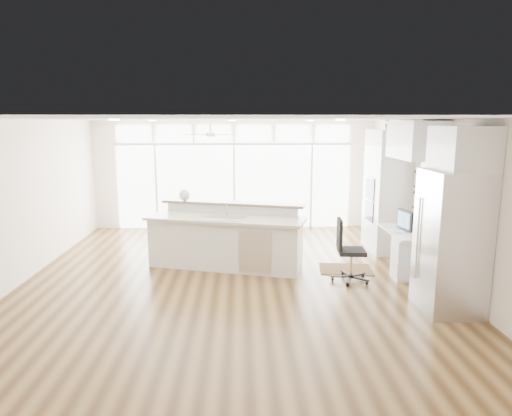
{
  "coord_description": "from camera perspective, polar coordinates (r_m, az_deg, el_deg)",
  "views": [
    {
      "loc": [
        0.17,
        -7.44,
        2.65
      ],
      "look_at": [
        0.44,
        0.6,
        1.13
      ],
      "focal_mm": 32.0,
      "sensor_mm": 36.0,
      "label": 1
    }
  ],
  "objects": [
    {
      "name": "floor",
      "position": [
        7.9,
        -3.06,
        -9.0
      ],
      "size": [
        7.0,
        8.0,
        0.02
      ],
      "primitive_type": "cube",
      "color": "#472F16",
      "rests_on": "ground"
    },
    {
      "name": "ceiling",
      "position": [
        7.44,
        -3.27,
        11.05
      ],
      "size": [
        7.0,
        8.0,
        0.02
      ],
      "primitive_type": "cube",
      "color": "white",
      "rests_on": "wall_back"
    },
    {
      "name": "wall_back",
      "position": [
        11.51,
        -2.75,
        4.18
      ],
      "size": [
        7.0,
        0.04,
        2.7
      ],
      "primitive_type": "cube",
      "color": "white",
      "rests_on": "floor"
    },
    {
      "name": "wall_front",
      "position": [
        3.68,
        -4.46,
        -10.0
      ],
      "size": [
        7.0,
        0.04,
        2.7
      ],
      "primitive_type": "cube",
      "color": "white",
      "rests_on": "floor"
    },
    {
      "name": "wall_left",
      "position": [
        8.39,
        -27.79,
        0.53
      ],
      "size": [
        0.04,
        8.0,
        2.7
      ],
      "primitive_type": "cube",
      "color": "white",
      "rests_on": "floor"
    },
    {
      "name": "wall_right",
      "position": [
        8.25,
        21.93,
        0.84
      ],
      "size": [
        0.04,
        8.0,
        2.7
      ],
      "primitive_type": "cube",
      "color": "white",
      "rests_on": "floor"
    },
    {
      "name": "glass_wall",
      "position": [
        11.49,
        -2.74,
        2.66
      ],
      "size": [
        5.8,
        0.06,
        2.08
      ],
      "primitive_type": "cube",
      "color": "silver",
      "rests_on": "wall_back"
    },
    {
      "name": "transom_row",
      "position": [
        11.38,
        -2.8,
        9.3
      ],
      "size": [
        5.9,
        0.06,
        0.4
      ],
      "primitive_type": "cube",
      "color": "silver",
      "rests_on": "wall_back"
    },
    {
      "name": "desk_window",
      "position": [
        8.48,
        20.96,
        2.52
      ],
      "size": [
        0.04,
        0.85,
        0.85
      ],
      "primitive_type": "cube",
      "color": "silver",
      "rests_on": "wall_right"
    },
    {
      "name": "ceiling_fan",
      "position": [
        10.26,
        -5.73,
        9.67
      ],
      "size": [
        1.16,
        1.16,
        0.32
      ],
      "primitive_type": "cube",
      "color": "silver",
      "rests_on": "ceiling"
    },
    {
      "name": "recessed_lights",
      "position": [
        7.64,
        -3.23,
        10.89
      ],
      "size": [
        3.4,
        3.0,
        0.02
      ],
      "primitive_type": "cube",
      "color": "white",
      "rests_on": "ceiling"
    },
    {
      "name": "oven_cabinet",
      "position": [
        9.82,
        15.93,
        2.07
      ],
      "size": [
        0.64,
        1.2,
        2.5
      ],
      "primitive_type": "cube",
      "color": "silver",
      "rests_on": "floor"
    },
    {
      "name": "desk_nook",
      "position": [
        8.59,
        18.41,
        -5.2
      ],
      "size": [
        0.72,
        1.3,
        0.76
      ],
      "primitive_type": "cube",
      "color": "silver",
      "rests_on": "floor"
    },
    {
      "name": "upper_cabinets",
      "position": [
        8.31,
        19.47,
        8.01
      ],
      "size": [
        0.64,
        1.3,
        0.64
      ],
      "primitive_type": "cube",
      "color": "silver",
      "rests_on": "wall_right"
    },
    {
      "name": "refrigerator",
      "position": [
        6.96,
        23.21,
        -3.9
      ],
      "size": [
        0.76,
        0.9,
        2.0
      ],
      "primitive_type": "cube",
      "color": "silver",
      "rests_on": "floor"
    },
    {
      "name": "fridge_cabinet",
      "position": [
        6.8,
        24.48,
        6.79
      ],
      "size": [
        0.64,
        0.9,
        0.6
      ],
      "primitive_type": "cube",
      "color": "silver",
      "rests_on": "wall_right"
    },
    {
      "name": "framed_photos",
      "position": [
        9.07,
        19.4,
        2.15
      ],
      "size": [
        0.06,
        0.22,
        0.8
      ],
      "primitive_type": "cube",
      "color": "black",
      "rests_on": "wall_right"
    },
    {
      "name": "kitchen_island",
      "position": [
        8.41,
        -3.85,
        -3.62
      ],
      "size": [
        3.08,
        1.84,
        1.15
      ],
      "primitive_type": "cube",
      "rotation": [
        0.0,
        0.0,
        -0.28
      ],
      "color": "silver",
      "rests_on": "floor"
    },
    {
      "name": "rug",
      "position": [
        8.56,
        11.15,
        -7.51
      ],
      "size": [
        1.01,
        0.78,
        0.01
      ],
      "primitive_type": "cube",
      "rotation": [
        0.0,
        0.0,
        -0.11
      ],
      "color": "#352311",
      "rests_on": "floor"
    },
    {
      "name": "office_chair",
      "position": [
        7.83,
        11.86,
        -5.24
      ],
      "size": [
        0.59,
        0.55,
        1.06
      ],
      "primitive_type": "cube",
      "rotation": [
        0.0,
        0.0,
        -0.08
      ],
      "color": "black",
      "rests_on": "floor"
    },
    {
      "name": "fishbowl",
      "position": [
        8.97,
        -8.93,
        1.63
      ],
      "size": [
        0.28,
        0.28,
        0.22
      ],
      "primitive_type": "sphere",
      "rotation": [
        0.0,
        0.0,
        -0.35
      ],
      "color": "silver",
      "rests_on": "kitchen_island"
    },
    {
      "name": "monitor",
      "position": [
        8.43,
        18.13,
        -1.43
      ],
      "size": [
        0.16,
        0.48,
        0.4
      ],
      "primitive_type": "cube",
      "rotation": [
        0.0,
        0.0,
        0.17
      ],
      "color": "black",
      "rests_on": "desk_nook"
    },
    {
      "name": "keyboard",
      "position": [
        8.41,
        16.97,
        -2.71
      ],
      "size": [
        0.16,
        0.36,
        0.02
      ],
      "primitive_type": "cube",
      "rotation": [
        0.0,
        0.0,
        0.1
      ],
      "color": "silver",
      "rests_on": "desk_nook"
    },
    {
      "name": "potted_plant",
      "position": [
        9.72,
        16.34,
        10.02
      ],
      "size": [
        0.27,
        0.3,
        0.22
      ],
      "primitive_type": "imported",
      "rotation": [
        0.0,
        0.0,
        0.07
      ],
      "color": "#345725",
      "rests_on": "oven_cabinet"
    }
  ]
}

